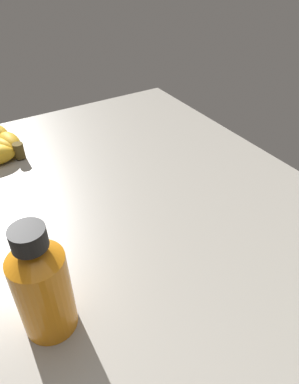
% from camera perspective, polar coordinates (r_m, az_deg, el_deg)
% --- Properties ---
extents(ground_plane, '(0.92, 0.64, 0.04)m').
position_cam_1_polar(ground_plane, '(0.57, -1.16, -6.15)').
color(ground_plane, gray).
extents(honey_bottle, '(0.06, 0.06, 0.15)m').
position_cam_1_polar(honey_bottle, '(0.40, -16.81, -14.10)').
color(honey_bottle, orange).
rests_on(honey_bottle, ground_plane).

